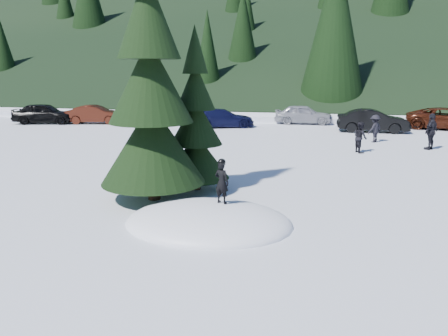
% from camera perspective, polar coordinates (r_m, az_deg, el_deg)
% --- Properties ---
extents(ground, '(200.00, 200.00, 0.00)m').
position_cam_1_polar(ground, '(11.67, -2.02, -7.25)').
color(ground, white).
rests_on(ground, ground).
extents(snow_mound, '(4.48, 3.52, 0.96)m').
position_cam_1_polar(snow_mound, '(11.67, -2.02, -7.25)').
color(snow_mound, white).
rests_on(snow_mound, ground).
extents(forest_hillside, '(200.00, 60.00, 25.00)m').
position_cam_1_polar(forest_hillside, '(65.24, 10.03, 20.18)').
color(forest_hillside, black).
rests_on(forest_hillside, ground).
extents(spruce_tall, '(3.20, 3.20, 8.60)m').
position_cam_1_polar(spruce_tall, '(13.36, -9.58, 9.73)').
color(spruce_tall, black).
rests_on(spruce_tall, ground).
extents(spruce_short, '(2.20, 2.20, 5.37)m').
position_cam_1_polar(spruce_short, '(14.48, -3.68, 5.27)').
color(spruce_short, black).
rests_on(spruce_short, ground).
extents(child_skier, '(0.49, 0.41, 1.14)m').
position_cam_1_polar(child_skier, '(11.62, -0.30, -1.88)').
color(child_skier, black).
rests_on(child_skier, snow_mound).
extents(adult_0, '(0.80, 0.89, 1.50)m').
position_cam_1_polar(adult_0, '(22.24, 17.37, 3.85)').
color(adult_0, black).
rests_on(adult_0, ground).
extents(adult_1, '(1.03, 1.11, 1.84)m').
position_cam_1_polar(adult_1, '(24.32, 25.44, 4.32)').
color(adult_1, black).
rests_on(adult_1, ground).
extents(adult_2, '(1.09, 1.10, 1.52)m').
position_cam_1_polar(adult_2, '(25.64, 19.08, 4.89)').
color(adult_2, black).
rests_on(adult_2, ground).
extents(car_0, '(4.76, 2.70, 1.53)m').
position_cam_1_polar(car_0, '(35.18, -22.42, 6.62)').
color(car_0, black).
rests_on(car_0, ground).
extents(car_1, '(4.33, 2.20, 1.36)m').
position_cam_1_polar(car_1, '(33.95, -16.45, 6.73)').
color(car_1, '#38130A').
rests_on(car_1, ground).
extents(car_2, '(5.57, 3.92, 1.41)m').
position_cam_1_polar(car_2, '(33.02, -3.96, 7.10)').
color(car_2, '#555A5E').
rests_on(car_2, ground).
extents(car_3, '(4.79, 3.22, 1.29)m').
position_cam_1_polar(car_3, '(30.51, -0.24, 6.54)').
color(car_3, black).
rests_on(car_3, ground).
extents(car_4, '(4.19, 1.71, 1.42)m').
position_cam_1_polar(car_4, '(32.91, 10.33, 6.92)').
color(car_4, '#9B9CA3').
rests_on(car_4, ground).
extents(car_5, '(4.45, 1.59, 1.46)m').
position_cam_1_polar(car_5, '(29.76, 18.85, 5.86)').
color(car_5, black).
rests_on(car_5, ground).
extents(car_6, '(5.56, 3.35, 1.44)m').
position_cam_1_polar(car_6, '(33.06, 27.13, 5.76)').
color(car_6, '#3D160B').
rests_on(car_6, ground).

